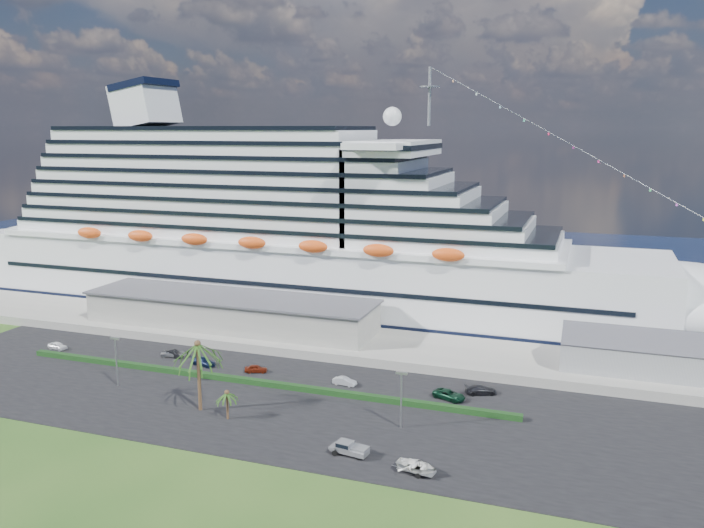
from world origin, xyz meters
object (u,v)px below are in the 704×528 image
at_px(cruise_ship, 293,237).
at_px(parked_car_3, 203,361).
at_px(pickup_truck, 349,448).
at_px(boat_trailer, 417,466).

height_order(cruise_ship, parked_car_3, cruise_ship).
distance_m(cruise_ship, pickup_truck, 77.59).
bearing_deg(pickup_truck, boat_trailer, -11.92).
height_order(parked_car_3, pickup_truck, pickup_truck).
distance_m(parked_car_3, boat_trailer, 52.07).
bearing_deg(boat_trailer, cruise_ship, 124.52).
height_order(cruise_ship, pickup_truck, cruise_ship).
distance_m(cruise_ship, boat_trailer, 84.18).
bearing_deg(pickup_truck, parked_car_3, 146.87).
bearing_deg(cruise_ship, boat_trailer, -55.48).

